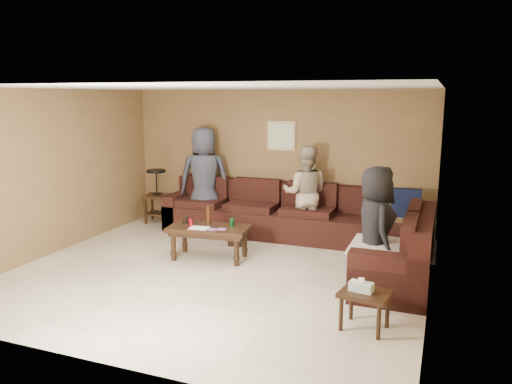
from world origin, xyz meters
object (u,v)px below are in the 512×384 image
person_left (204,178)px  person_right (375,228)px  waste_bin (237,236)px  end_table_left (157,195)px  coffee_table (209,231)px  person_middle (305,193)px  side_table_right (364,296)px  sectional_sofa (304,229)px

person_left → person_right: 3.76m
waste_bin → person_right: size_ratio=0.19×
end_table_left → person_left: 1.13m
waste_bin → person_right: person_right is taller
coffee_table → end_table_left: end_table_left is taller
person_middle → person_right: 2.24m
person_right → person_left: bearing=37.0°
person_left → person_right: bearing=131.8°
side_table_right → waste_bin: bearing=136.5°
end_table_left → side_table_right: (4.41, -3.09, -0.17)m
coffee_table → person_right: (2.45, -0.29, 0.36)m
sectional_sofa → end_table_left: size_ratio=4.58×
sectional_sofa → waste_bin: size_ratio=15.74×
sectional_sofa → person_middle: (-0.13, 0.49, 0.47)m
person_left → person_right: size_ratio=1.19×
end_table_left → person_middle: 2.97m
waste_bin → person_right: 2.65m
waste_bin → person_middle: size_ratio=0.19×
sectional_sofa → person_left: bearing=164.9°
sectional_sofa → side_table_right: sectional_sofa is taller
coffee_table → person_left: (-0.84, 1.53, 0.51)m
person_right → coffee_table: bearing=59.2°
end_table_left → person_left: (1.05, -0.07, 0.40)m
end_table_left → person_right: person_right is taller
waste_bin → person_right: bearing=-24.8°
end_table_left → person_left: bearing=-3.7°
coffee_table → end_table_left: (-1.89, 1.60, 0.11)m
coffee_table → sectional_sofa: bearing=39.5°
end_table_left → person_right: 4.74m
person_middle → end_table_left: bearing=-12.3°
end_table_left → waste_bin: end_table_left is taller
sectional_sofa → person_left: person_left is taller
sectional_sofa → end_table_left: 3.15m
waste_bin → person_left: (-0.95, 0.74, 0.78)m
person_left → person_middle: 1.90m
person_left → coffee_table: bearing=99.4°
sectional_sofa → coffee_table: size_ratio=3.74×
person_middle → person_right: person_middle is taller
coffee_table → person_left: person_left is taller
coffee_table → person_right: size_ratio=0.80×
sectional_sofa → person_middle: bearing=104.8°
person_left → person_middle: size_ratio=1.16×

